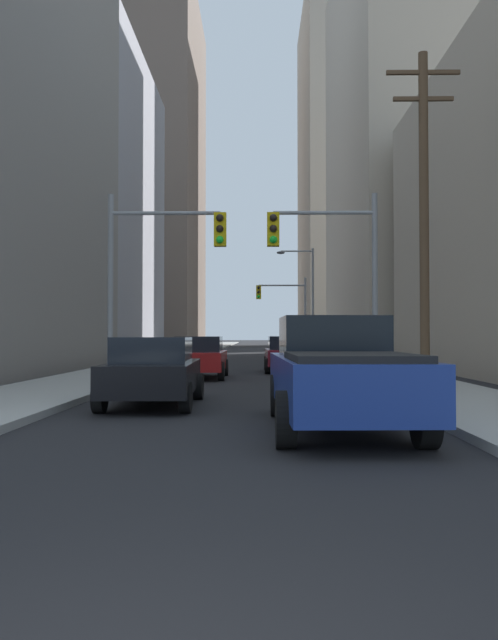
{
  "coord_description": "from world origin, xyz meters",
  "views": [
    {
      "loc": [
        0.48,
        -2.12,
        1.56
      ],
      "look_at": [
        0.0,
        32.52,
        2.41
      ],
      "focal_mm": 35.09,
      "sensor_mm": 36.0,
      "label": 1
    }
  ],
  "objects_px": {
    "traffic_signal_far_right": "(284,303)",
    "pickup_truck_blue": "(338,373)",
    "sedan_maroon": "(287,354)",
    "traffic_signal_near_right": "(328,256)",
    "sedan_black": "(154,371)",
    "sedan_red": "(200,357)",
    "traffic_signal_near_left": "(161,256)"
  },
  "relations": [
    {
      "from": "sedan_maroon",
      "to": "traffic_signal_near_right",
      "type": "height_order",
      "value": "traffic_signal_near_right"
    },
    {
      "from": "traffic_signal_near_left",
      "to": "traffic_signal_far_right",
      "type": "relative_size",
      "value": 1.0
    },
    {
      "from": "sedan_red",
      "to": "sedan_maroon",
      "type": "distance_m",
      "value": 5.12
    },
    {
      "from": "pickup_truck_blue",
      "to": "traffic_signal_near_right",
      "type": "xyz_separation_m",
      "value": [
        0.86,
        8.96,
        3.09
      ]
    },
    {
      "from": "sedan_black",
      "to": "traffic_signal_near_right",
      "type": "xyz_separation_m",
      "value": [
        4.51,
        5.66,
        3.25
      ]
    },
    {
      "from": "sedan_black",
      "to": "traffic_signal_far_right",
      "type": "height_order",
      "value": "traffic_signal_far_right"
    },
    {
      "from": "pickup_truck_blue",
      "to": "sedan_red",
      "type": "xyz_separation_m",
      "value": [
        -3.47,
        12.23,
        -0.16
      ]
    },
    {
      "from": "sedan_red",
      "to": "traffic_signal_near_right",
      "type": "distance_m",
      "value": 6.32
    },
    {
      "from": "pickup_truck_blue",
      "to": "traffic_signal_near_right",
      "type": "height_order",
      "value": "traffic_signal_near_right"
    },
    {
      "from": "traffic_signal_near_left",
      "to": "traffic_signal_far_right",
      "type": "bearing_deg",
      "value": 79.92
    },
    {
      "from": "sedan_maroon",
      "to": "traffic_signal_far_right",
      "type": "bearing_deg",
      "value": 87.98
    },
    {
      "from": "sedan_maroon",
      "to": "traffic_signal_near_right",
      "type": "relative_size",
      "value": 0.71
    },
    {
      "from": "sedan_black",
      "to": "sedan_red",
      "type": "xyz_separation_m",
      "value": [
        0.19,
        8.93,
        0.0
      ]
    },
    {
      "from": "pickup_truck_blue",
      "to": "traffic_signal_far_right",
      "type": "bearing_deg",
      "value": 88.98
    },
    {
      "from": "sedan_red",
      "to": "traffic_signal_near_left",
      "type": "height_order",
      "value": "traffic_signal_near_left"
    },
    {
      "from": "traffic_signal_near_left",
      "to": "traffic_signal_near_right",
      "type": "relative_size",
      "value": 1.0
    },
    {
      "from": "sedan_black",
      "to": "traffic_signal_near_left",
      "type": "xyz_separation_m",
      "value": [
        -0.73,
        5.66,
        3.27
      ]
    },
    {
      "from": "traffic_signal_near_left",
      "to": "sedan_maroon",
      "type": "bearing_deg",
      "value": 58.86
    },
    {
      "from": "sedan_black",
      "to": "sedan_red",
      "type": "relative_size",
      "value": 1.01
    },
    {
      "from": "sedan_red",
      "to": "traffic_signal_near_right",
      "type": "height_order",
      "value": "traffic_signal_near_right"
    },
    {
      "from": "sedan_black",
      "to": "pickup_truck_blue",
      "type": "bearing_deg",
      "value": -42.08
    },
    {
      "from": "sedan_red",
      "to": "traffic_signal_near_right",
      "type": "relative_size",
      "value": 0.7
    },
    {
      "from": "pickup_truck_blue",
      "to": "sedan_maroon",
      "type": "relative_size",
      "value": 1.29
    },
    {
      "from": "sedan_maroon",
      "to": "sedan_black",
      "type": "bearing_deg",
      "value": -105.6
    },
    {
      "from": "sedan_black",
      "to": "sedan_maroon",
      "type": "bearing_deg",
      "value": 74.4
    },
    {
      "from": "sedan_maroon",
      "to": "traffic_signal_near_left",
      "type": "height_order",
      "value": "traffic_signal_near_left"
    },
    {
      "from": "sedan_red",
      "to": "traffic_signal_near_left",
      "type": "xyz_separation_m",
      "value": [
        -0.92,
        -3.28,
        3.27
      ]
    },
    {
      "from": "traffic_signal_far_right",
      "to": "pickup_truck_blue",
      "type": "bearing_deg",
      "value": -91.02
    },
    {
      "from": "pickup_truck_blue",
      "to": "traffic_signal_far_right",
      "type": "xyz_separation_m",
      "value": [
        0.66,
        37.39,
        3.11
      ]
    },
    {
      "from": "sedan_red",
      "to": "traffic_signal_far_right",
      "type": "height_order",
      "value": "traffic_signal_far_right"
    },
    {
      "from": "pickup_truck_blue",
      "to": "sedan_red",
      "type": "distance_m",
      "value": 12.72
    },
    {
      "from": "traffic_signal_near_right",
      "to": "sedan_maroon",
      "type": "bearing_deg",
      "value": 97.54
    }
  ]
}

